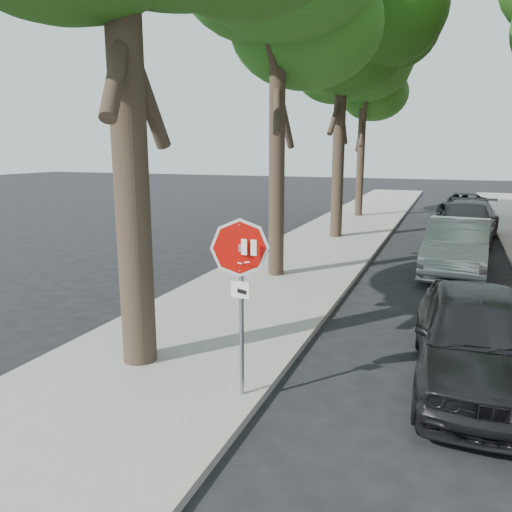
{
  "coord_description": "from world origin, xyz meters",
  "views": [
    {
      "loc": [
        1.95,
        -6.21,
        3.64
      ],
      "look_at": [
        -0.76,
        0.71,
        2.05
      ],
      "focal_mm": 35.0,
      "sensor_mm": 36.0,
      "label": 1
    }
  ],
  "objects_px": {
    "car_b": "(457,247)",
    "car_d": "(463,206)",
    "tree_far": "(364,79)",
    "tree_mid_b": "(343,34)",
    "stop_sign": "(241,274)",
    "car_c": "(466,222)",
    "car_a": "(477,338)"
  },
  "relations": [
    {
      "from": "stop_sign",
      "to": "car_d",
      "type": "height_order",
      "value": "stop_sign"
    },
    {
      "from": "tree_mid_b",
      "to": "stop_sign",
      "type": "bearing_deg",
      "value": -83.05
    },
    {
      "from": "tree_mid_b",
      "to": "car_a",
      "type": "xyz_separation_m",
      "value": [
        4.91,
        -12.29,
        -7.22
      ]
    },
    {
      "from": "car_b",
      "to": "stop_sign",
      "type": "bearing_deg",
      "value": -103.86
    },
    {
      "from": "stop_sign",
      "to": "car_a",
      "type": "distance_m",
      "value": 3.87
    },
    {
      "from": "tree_far",
      "to": "car_c",
      "type": "height_order",
      "value": "tree_far"
    },
    {
      "from": "tree_mid_b",
      "to": "car_b",
      "type": "distance_m",
      "value": 9.74
    },
    {
      "from": "tree_mid_b",
      "to": "tree_far",
      "type": "height_order",
      "value": "tree_mid_b"
    },
    {
      "from": "car_a",
      "to": "car_d",
      "type": "relative_size",
      "value": 0.95
    },
    {
      "from": "tree_mid_b",
      "to": "car_a",
      "type": "height_order",
      "value": "tree_mid_b"
    },
    {
      "from": "car_a",
      "to": "car_b",
      "type": "height_order",
      "value": "car_b"
    },
    {
      "from": "stop_sign",
      "to": "car_b",
      "type": "relative_size",
      "value": 0.53
    },
    {
      "from": "tree_far",
      "to": "car_d",
      "type": "distance_m",
      "value": 8.59
    },
    {
      "from": "tree_far",
      "to": "car_b",
      "type": "bearing_deg",
      "value": -66.94
    },
    {
      "from": "car_b",
      "to": "car_d",
      "type": "xyz_separation_m",
      "value": [
        0.37,
        13.27,
        -0.14
      ]
    },
    {
      "from": "tree_far",
      "to": "car_c",
      "type": "xyz_separation_m",
      "value": [
        5.32,
        -5.72,
        -6.42
      ]
    },
    {
      "from": "car_d",
      "to": "car_a",
      "type": "bearing_deg",
      "value": -83.31
    },
    {
      "from": "tree_mid_b",
      "to": "car_b",
      "type": "bearing_deg",
      "value": -44.91
    },
    {
      "from": "car_a",
      "to": "car_b",
      "type": "bearing_deg",
      "value": 89.16
    },
    {
      "from": "car_a",
      "to": "car_c",
      "type": "height_order",
      "value": "car_c"
    },
    {
      "from": "car_d",
      "to": "stop_sign",
      "type": "bearing_deg",
      "value": -91.24
    },
    {
      "from": "tree_far",
      "to": "car_d",
      "type": "relative_size",
      "value": 1.93
    },
    {
      "from": "tree_mid_b",
      "to": "car_d",
      "type": "bearing_deg",
      "value": 59.81
    },
    {
      "from": "car_b",
      "to": "tree_far",
      "type": "bearing_deg",
      "value": 116.31
    },
    {
      "from": "tree_far",
      "to": "car_a",
      "type": "xyz_separation_m",
      "value": [
        5.21,
        -19.28,
        -6.43
      ]
    },
    {
      "from": "car_b",
      "to": "car_c",
      "type": "relative_size",
      "value": 0.89
    },
    {
      "from": "car_c",
      "to": "car_d",
      "type": "height_order",
      "value": "car_c"
    },
    {
      "from": "tree_mid_b",
      "to": "car_a",
      "type": "relative_size",
      "value": 2.27
    },
    {
      "from": "car_a",
      "to": "car_b",
      "type": "distance_m",
      "value": 7.66
    },
    {
      "from": "stop_sign",
      "to": "car_b",
      "type": "height_order",
      "value": "stop_sign"
    },
    {
      "from": "car_a",
      "to": "car_c",
      "type": "relative_size",
      "value": 0.83
    },
    {
      "from": "stop_sign",
      "to": "car_c",
      "type": "height_order",
      "value": "stop_sign"
    }
  ]
}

